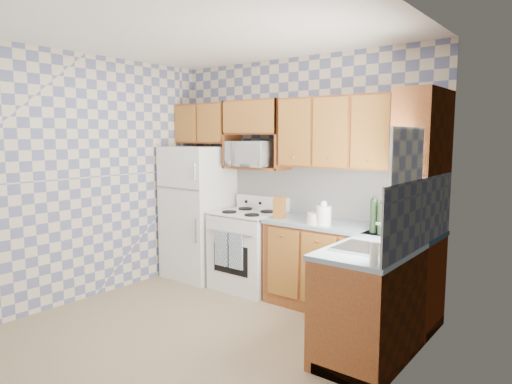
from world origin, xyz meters
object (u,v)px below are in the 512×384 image
(refrigerator, at_px, (198,212))
(stove_body, at_px, (248,251))
(microwave, at_px, (252,154))
(electric_kettle, at_px, (324,216))

(refrigerator, relative_size, stove_body, 1.87)
(microwave, bearing_deg, electric_kettle, -12.30)
(stove_body, distance_m, microwave, 1.16)
(refrigerator, distance_m, electric_kettle, 1.91)
(electric_kettle, bearing_deg, stove_body, 171.98)
(refrigerator, xyz_separation_m, microwave, (0.77, 0.12, 0.76))
(microwave, bearing_deg, refrigerator, -170.39)
(stove_body, height_order, electric_kettle, electric_kettle)
(refrigerator, xyz_separation_m, stove_body, (0.80, 0.03, -0.39))
(refrigerator, distance_m, stove_body, 0.89)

